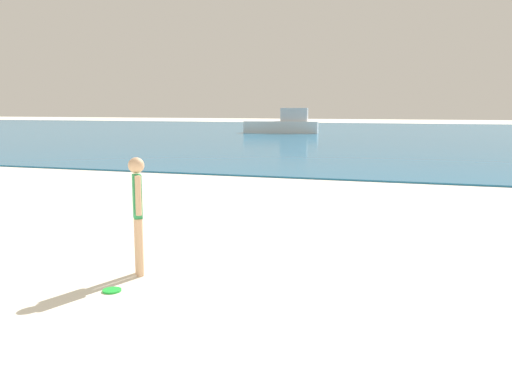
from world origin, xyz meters
TOP-DOWN VIEW (x-y plane):
  - water at (0.00, 44.68)m, footprint 160.00×60.00m
  - person_standing at (-1.85, 3.90)m, footprint 0.26×0.33m
  - frisbee at (-1.83, 3.15)m, footprint 0.24×0.24m
  - boat_far at (-10.39, 43.69)m, footprint 6.58×2.95m

SIDE VIEW (x-z plane):
  - frisbee at x=-1.83m, z-range 0.00..0.03m
  - water at x=0.00m, z-range 0.00..0.06m
  - boat_far at x=-10.39m, z-range -0.27..1.89m
  - person_standing at x=-1.85m, z-range 0.11..1.78m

